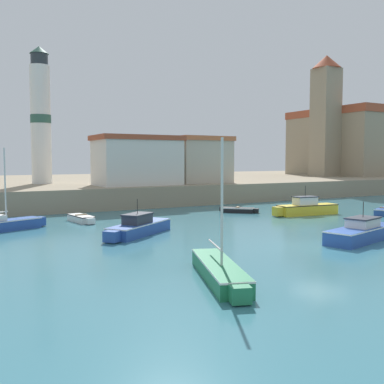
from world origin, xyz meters
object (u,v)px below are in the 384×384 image
(dinghy_white_0, at_px, (82,218))
(lighthouse, at_px, (41,117))
(sailboat_blue_5, at_px, (2,224))
(motorboat_yellow_6, at_px, (306,208))
(dinghy_black_4, at_px, (238,210))
(motorboat_blue_2, at_px, (138,227))
(harbor_shed_near_wharf, at_px, (197,159))
(church, at_px, (338,139))
(motorboat_blue_3, at_px, (362,232))
(sailboat_green_8, at_px, (220,270))
(harbor_shed_mid_row, at_px, (137,160))

(dinghy_white_0, xyz_separation_m, lighthouse, (0.53, 17.49, 8.91))
(sailboat_blue_5, distance_m, motorboat_yellow_6, 23.67)
(dinghy_black_4, bearing_deg, dinghy_white_0, 176.41)
(motorboat_blue_2, height_order, lighthouse, lighthouse)
(harbor_shed_near_wharf, bearing_deg, church, 14.42)
(motorboat_blue_3, xyz_separation_m, church, (35.79, 35.12, 7.47))
(dinghy_white_0, bearing_deg, church, 22.27)
(sailboat_green_8, bearing_deg, motorboat_blue_3, 14.81)
(motorboat_yellow_6, bearing_deg, motorboat_blue_3, -118.41)
(dinghy_black_4, relative_size, church, 0.16)
(dinghy_white_0, height_order, dinghy_black_4, dinghy_white_0)
(sailboat_blue_5, xyz_separation_m, church, (53.50, 21.27, 7.54))
(church, bearing_deg, harbor_shed_near_wharf, -165.58)
(motorboat_blue_3, relative_size, church, 0.35)
(motorboat_blue_2, xyz_separation_m, church, (46.26, 26.98, 7.49))
(dinghy_black_4, bearing_deg, motorboat_blue_2, -151.67)
(sailboat_green_8, bearing_deg, church, 38.82)
(sailboat_blue_5, bearing_deg, church, 21.68)
(dinghy_black_4, bearing_deg, motorboat_blue_3, -96.58)
(dinghy_white_0, relative_size, motorboat_yellow_6, 0.56)
(dinghy_white_0, relative_size, sailboat_blue_5, 0.60)
(motorboat_blue_2, bearing_deg, motorboat_blue_3, -37.87)
(dinghy_white_0, xyz_separation_m, harbor_shed_near_wharf, (16.53, 11.53, 4.37))
(motorboat_blue_2, distance_m, sailboat_green_8, 11.30)
(dinghy_black_4, bearing_deg, sailboat_green_8, -126.97)
(sailboat_green_8, height_order, lighthouse, lighthouse)
(dinghy_black_4, xyz_separation_m, motorboat_yellow_6, (4.04, -4.10, 0.34))
(motorboat_blue_2, bearing_deg, sailboat_green_8, -96.22)
(motorboat_blue_3, relative_size, motorboat_yellow_6, 1.06)
(sailboat_green_8, bearing_deg, dinghy_white_0, 90.90)
(dinghy_white_0, distance_m, harbor_shed_mid_row, 13.73)
(harbor_shed_near_wharf, bearing_deg, sailboat_blue_5, -149.26)
(sailboat_green_8, height_order, harbor_shed_mid_row, harbor_shed_mid_row)
(sailboat_blue_5, xyz_separation_m, harbor_shed_mid_row, (14.26, 11.57, 4.13))
(motorboat_blue_3, distance_m, harbor_shed_mid_row, 25.97)
(lighthouse, bearing_deg, harbor_shed_near_wharf, -20.44)
(dinghy_white_0, bearing_deg, motorboat_blue_2, -78.44)
(church, bearing_deg, motorboat_blue_3, -135.54)
(sailboat_green_8, relative_size, church, 0.33)
(motorboat_yellow_6, bearing_deg, harbor_shed_mid_row, 121.79)
(harbor_shed_near_wharf, bearing_deg, lighthouse, 159.56)
(harbor_shed_near_wharf, height_order, harbor_shed_mid_row, harbor_shed_near_wharf)
(motorboat_blue_2, xyz_separation_m, sailboat_blue_5, (-7.24, 5.71, -0.05))
(sailboat_blue_5, relative_size, sailboat_green_8, 0.93)
(motorboat_blue_3, distance_m, sailboat_blue_5, 22.48)
(motorboat_yellow_6, bearing_deg, church, 39.21)
(motorboat_blue_3, relative_size, sailboat_green_8, 1.05)
(dinghy_black_4, height_order, church, church)
(motorboat_yellow_6, relative_size, sailboat_green_8, 0.99)
(motorboat_blue_2, bearing_deg, harbor_shed_mid_row, 67.89)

